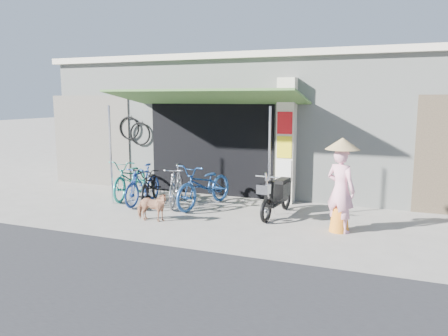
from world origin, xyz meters
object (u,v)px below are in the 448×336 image
at_px(street_dog, 152,207).
at_px(bike_silver, 176,185).
at_px(bike_black, 151,185).
at_px(bike_navy, 205,185).
at_px(bike_blue, 143,184).
at_px(nun, 341,186).
at_px(bike_teal, 131,178).
at_px(moped, 277,195).

bearing_deg(street_dog, bike_silver, 1.27).
distance_m(bike_black, bike_navy, 1.35).
bearing_deg(bike_blue, bike_black, 22.28).
bearing_deg(bike_blue, nun, -7.64).
xyz_separation_m(bike_blue, bike_navy, (1.51, 0.27, 0.04)).
distance_m(bike_silver, bike_navy, 0.70).
bearing_deg(bike_black, bike_teal, 135.54).
height_order(bike_teal, bike_silver, bike_teal).
relative_size(bike_teal, street_dog, 2.62).
height_order(bike_silver, moped, same).
height_order(bike_teal, nun, nun).
distance_m(bike_teal, bike_black, 0.93).
bearing_deg(bike_blue, street_dog, -52.77).
xyz_separation_m(bike_teal, bike_silver, (1.48, -0.32, -0.02)).
height_order(bike_silver, nun, nun).
xyz_separation_m(bike_silver, street_dog, (0.17, -1.42, -0.18)).
distance_m(bike_navy, nun, 3.30).
height_order(street_dog, nun, nun).
bearing_deg(bike_silver, moped, -16.86).
relative_size(bike_navy, moped, 1.15).
relative_size(bike_silver, nun, 0.89).
xyz_separation_m(moped, nun, (1.40, -0.71, 0.45)).
relative_size(bike_blue, bike_black, 0.91).
distance_m(bike_teal, bike_blue, 0.82).
distance_m(bike_blue, bike_navy, 1.54).
bearing_deg(bike_navy, moped, 9.35).
bearing_deg(moped, bike_silver, -174.03).
bearing_deg(bike_teal, bike_black, -35.83).
bearing_deg(bike_silver, nun, -27.10).
bearing_deg(nun, street_dog, 38.68).
distance_m(bike_black, moped, 3.11).
relative_size(bike_blue, nun, 0.88).
bearing_deg(moped, bike_blue, -171.16).
height_order(bike_teal, bike_black, bike_teal).
relative_size(bike_blue, moped, 0.93).
relative_size(bike_teal, nun, 1.06).
height_order(bike_silver, street_dog, bike_silver).
relative_size(bike_teal, bike_blue, 1.20).
bearing_deg(bike_silver, bike_blue, 174.48).
bearing_deg(nun, bike_black, 19.88).
height_order(bike_blue, bike_black, bike_blue).
bearing_deg(bike_navy, bike_silver, -157.53).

